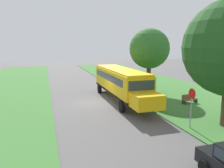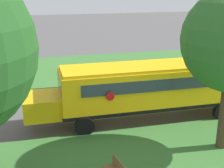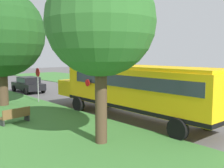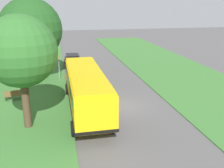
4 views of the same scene
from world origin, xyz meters
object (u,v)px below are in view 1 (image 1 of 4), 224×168
Objects in this scene: stop_sign at (191,104)px; park_bench at (189,99)px; oak_tree_beside_bus at (149,48)px; school_bus at (121,81)px.

stop_sign is 6.72m from park_bench.
oak_tree_beside_bus is 4.45× the size of park_bench.
park_bench is (-5.70, 3.35, -1.45)m from school_bus.
school_bus is 7.48× the size of park_bench.
park_bench is at bearing 149.55° from school_bus.
stop_sign is (2.27, 10.91, -3.45)m from oak_tree_beside_bus.
oak_tree_beside_bus is at bearing -73.98° from park_bench.
school_bus reaches higher than park_bench.
oak_tree_beside_bus reaches higher than stop_sign.
oak_tree_beside_bus is 7.46m from park_bench.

